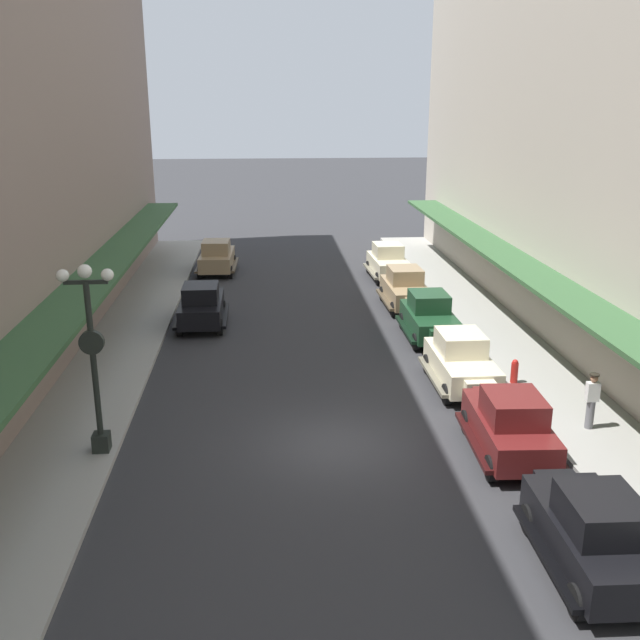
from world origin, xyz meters
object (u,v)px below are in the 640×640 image
(parked_car_4, at_px, (430,316))
(lamp_post_with_clock, at_px, (93,352))
(parked_car_2, at_px, (217,256))
(parked_car_5, at_px, (388,261))
(parked_car_7, at_px, (510,423))
(fire_hydrant, at_px, (515,371))
(parked_car_6, at_px, (594,531))
(parked_car_1, at_px, (461,360))
(pedestrian_1, at_px, (592,400))
(parked_car_3, at_px, (202,304))
(parked_car_0, at_px, (406,288))

(parked_car_4, bearing_deg, lamp_post_with_clock, -140.39)
(parked_car_2, distance_m, lamp_post_with_clock, 21.45)
(parked_car_5, bearing_deg, parked_car_7, -90.33)
(fire_hydrant, bearing_deg, parked_car_6, -100.07)
(parked_car_7, bearing_deg, parked_car_6, -89.48)
(parked_car_1, relative_size, parked_car_4, 1.00)
(parked_car_4, xyz_separation_m, parked_car_5, (0.06, 10.15, 0.00))
(parked_car_1, relative_size, parked_car_2, 0.99)
(pedestrian_1, bearing_deg, parked_car_4, 107.20)
(parked_car_6, xyz_separation_m, fire_hydrant, (1.73, 9.77, -0.38))
(parked_car_1, distance_m, fire_hydrant, 1.84)
(parked_car_6, relative_size, parked_car_7, 0.99)
(parked_car_1, height_order, parked_car_5, same)
(parked_car_4, xyz_separation_m, parked_car_6, (-0.01, -15.00, 0.00))
(parked_car_3, xyz_separation_m, lamp_post_with_clock, (-1.79, -11.54, 2.04))
(parked_car_3, relative_size, parked_car_7, 0.99)
(parked_car_1, height_order, lamp_post_with_clock, lamp_post_with_clock)
(pedestrian_1, bearing_deg, parked_car_1, 127.09)
(parked_car_5, distance_m, parked_car_6, 25.15)
(parked_car_4, xyz_separation_m, pedestrian_1, (2.72, -8.79, 0.07))
(parked_car_2, height_order, pedestrian_1, parked_car_2)
(parked_car_0, bearing_deg, parked_car_7, -89.80)
(parked_car_6, distance_m, fire_hydrant, 9.93)
(parked_car_4, relative_size, parked_car_6, 0.99)
(parked_car_4, distance_m, fire_hydrant, 5.52)
(parked_car_2, height_order, parked_car_5, same)
(parked_car_7, relative_size, fire_hydrant, 5.26)
(lamp_post_with_clock, relative_size, pedestrian_1, 3.09)
(parked_car_2, bearing_deg, parked_car_4, -52.93)
(parked_car_2, relative_size, parked_car_5, 1.00)
(pedestrian_1, bearing_deg, parked_car_2, 119.60)
(parked_car_0, bearing_deg, parked_car_3, -167.33)
(parked_car_2, bearing_deg, lamp_post_with_clock, -94.99)
(parked_car_5, distance_m, parked_car_7, 20.11)
(parked_car_3, height_order, parked_car_5, same)
(parked_car_2, xyz_separation_m, fire_hydrant, (10.89, -17.37, -0.38))
(parked_car_2, xyz_separation_m, parked_car_6, (9.16, -27.14, 0.00))
(parked_car_6, height_order, fire_hydrant, parked_car_6)
(parked_car_4, height_order, parked_car_6, same)
(parked_car_6, relative_size, fire_hydrant, 5.23)
(parked_car_1, relative_size, fire_hydrant, 5.20)
(parked_car_2, relative_size, parked_car_3, 1.01)
(parked_car_4, bearing_deg, parked_car_3, 165.35)
(parked_car_6, xyz_separation_m, pedestrian_1, (2.74, 6.21, 0.07))
(parked_car_1, xyz_separation_m, parked_car_7, (0.01, -4.86, 0.00))
(parked_car_3, bearing_deg, parked_car_7, -53.44)
(parked_car_0, bearing_deg, parked_car_1, -89.78)
(parked_car_4, height_order, parked_car_5, same)
(parked_car_2, distance_m, parked_car_6, 28.64)
(parked_car_7, xyz_separation_m, fire_hydrant, (1.78, 4.73, -0.38))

